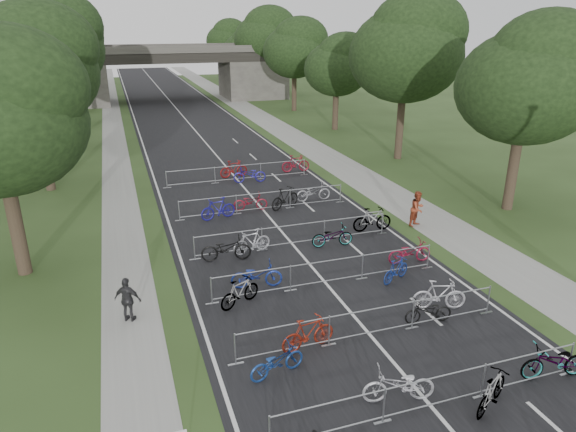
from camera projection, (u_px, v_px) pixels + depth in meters
name	position (u px, v px, depth m)	size (l,w,h in m)	color
road	(186.00, 120.00, 54.93)	(11.00, 140.00, 0.01)	black
sidewalk_right	(258.00, 116.00, 57.33)	(3.00, 140.00, 0.01)	gray
sidewalk_left	(113.00, 124.00, 52.69)	(2.00, 140.00, 0.01)	gray
lane_markings	(186.00, 120.00, 54.94)	(0.12, 140.00, 0.00)	silver
overpass_bridge	(167.00, 73.00, 66.97)	(31.00, 8.00, 7.05)	#45423E
tree_right_0	(530.00, 82.00, 26.23)	(7.17, 7.17, 10.93)	#33261C
tree_left_1	(32.00, 68.00, 29.38)	(7.56, 7.56, 11.53)	#33261C
tree_right_1	(408.00, 50.00, 36.51)	(8.18, 8.18, 12.47)	#33261C
tree_left_2	(49.00, 45.00, 39.72)	(8.40, 8.40, 12.81)	#33261C
tree_right_2	(338.00, 66.00, 47.84)	(6.16, 6.16, 9.39)	#33261C
tree_left_3	(63.00, 58.00, 50.93)	(6.72, 6.72, 10.25)	#33261C
tree_right_3	(295.00, 49.00, 58.12)	(7.17, 7.17, 10.93)	#33261C
tree_left_4	(69.00, 44.00, 61.27)	(7.56, 7.56, 11.53)	#33261C
tree_right_4	(266.00, 37.00, 68.41)	(8.18, 8.18, 12.47)	#33261C
tree_left_5	(73.00, 35.00, 71.62)	(8.40, 8.40, 12.81)	#33261C
tree_right_5	(244.00, 49.00, 79.73)	(6.16, 6.16, 9.39)	#33261C
tree_left_6	(78.00, 44.00, 82.82)	(6.72, 6.72, 10.25)	#33261C
tree_right_6	(227.00, 40.00, 90.02)	(7.17, 7.17, 10.93)	#33261C
barrier_row_1	(435.00, 393.00, 13.64)	(9.70, 0.08, 1.10)	#9FA2A7
barrier_row_2	(372.00, 322.00, 16.83)	(9.70, 0.08, 1.10)	#9FA2A7
barrier_row_3	(327.00, 272.00, 20.19)	(9.70, 0.08, 1.10)	#9FA2A7
barrier_row_4	(294.00, 235.00, 23.74)	(9.70, 0.08, 1.10)	#9FA2A7
barrier_row_5	(264.00, 202.00, 28.17)	(9.70, 0.08, 1.10)	#9FA2A7
barrier_row_6	(238.00, 173.00, 33.48)	(9.70, 0.08, 1.10)	#9FA2A7
bike_5	(399.00, 386.00, 13.93)	(0.70, 2.01, 1.06)	#BBBAC3
bike_6	(492.00, 392.00, 13.69)	(0.50, 1.79, 1.07)	#9FA2A7
bike_7	(555.00, 362.00, 14.86)	(0.73, 2.08, 1.10)	#9FA2A7
bike_8	(277.00, 362.00, 15.01)	(0.62, 1.79, 0.94)	navy
bike_9	(308.00, 334.00, 16.19)	(0.53, 1.88, 1.13)	maroon
bike_10	(429.00, 312.00, 17.64)	(0.59, 1.70, 0.89)	black
bike_11	(439.00, 295.00, 18.45)	(0.55, 1.93, 1.16)	#BBB9C1
bike_12	(240.00, 292.00, 18.72)	(0.50, 1.79, 1.07)	#9FA2A7
bike_13	(257.00, 275.00, 20.01)	(0.70, 2.02, 1.06)	navy
bike_14	(396.00, 270.00, 20.50)	(0.46, 1.64, 0.99)	navy
bike_15	(409.00, 252.00, 22.07)	(0.69, 1.97, 1.03)	maroon
bike_16	(226.00, 249.00, 22.26)	(0.76, 2.17, 1.14)	black
bike_17	(252.00, 242.00, 23.01)	(0.52, 1.85, 1.11)	#B0B1B9
bike_18	(332.00, 236.00, 23.70)	(0.68, 1.95, 1.03)	#9FA2A7
bike_19	(372.00, 219.00, 25.43)	(0.57, 2.03, 1.22)	#9FA2A7
bike_20	(218.00, 209.00, 26.99)	(0.55, 1.94, 1.17)	navy
bike_21	(250.00, 202.00, 28.29)	(0.65, 1.88, 0.99)	maroon
bike_22	(285.00, 198.00, 28.51)	(0.58, 2.05, 1.23)	black
bike_23	(313.00, 192.00, 29.78)	(0.72, 2.06, 1.08)	gray
bike_25	(234.00, 169.00, 34.31)	(0.55, 1.94, 1.16)	maroon
bike_26	(250.00, 174.00, 33.17)	(0.73, 2.10, 1.10)	#211A93
bike_27	(296.00, 164.00, 35.54)	(0.56, 2.00, 1.20)	maroon
pedestrian_b	(418.00, 209.00, 26.00)	(0.89, 0.69, 1.83)	maroon
pedestrian_c	(128.00, 300.00, 17.66)	(0.96, 0.40, 1.64)	#27272A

